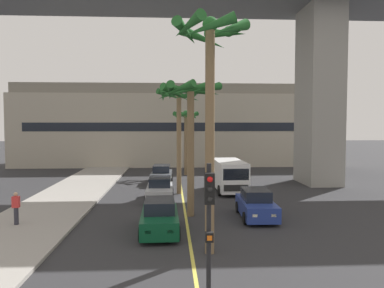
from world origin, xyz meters
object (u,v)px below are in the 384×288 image
Objects in this scene: car_queue_front at (256,205)px; pedestrian_far_along at (16,208)px; palm_tree_farthest_median at (191,105)px; car_queue_third at (162,175)px; traffic_light_median_near at (209,224)px; palm_tree_mid_median at (179,106)px; delivery_van at (229,175)px; car_queue_fourth at (160,217)px; car_queue_second at (160,190)px; palm_tree_near_median at (186,123)px; palm_tree_far_median at (211,64)px.

pedestrian_far_along is (-12.34, -1.22, 0.28)m from car_queue_front.
car_queue_third is at bearing 99.51° from palm_tree_farthest_median.
traffic_light_median_near is 0.53× the size of palm_tree_mid_median.
delivery_van is (-0.26, 7.83, 0.57)m from car_queue_front.
car_queue_third and car_queue_fourth have the same top height.
car_queue_second is 0.64× the size of palm_tree_near_median.
car_queue_front is 7.27m from car_queue_second.
palm_tree_far_median reaches higher than car_queue_second.
car_queue_front is 18.10m from palm_tree_near_median.
traffic_light_median_near is at bearing -83.93° from car_queue_second.
palm_tree_near_median is at bearing 85.00° from palm_tree_mid_median.
pedestrian_far_along is at bearing 131.38° from traffic_light_median_near.
car_queue_second is 0.55× the size of palm_tree_farthest_median.
palm_tree_farthest_median is at bearing -114.47° from delivery_van.
car_queue_front is at bearing 25.54° from car_queue_fourth.
delivery_van reaches higher than car_queue_front.
car_queue_second is at bearing 41.20° from pedestrian_far_along.
car_queue_fourth is at bearing 99.82° from traffic_light_median_near.
palm_tree_far_median is at bearing -85.71° from palm_tree_farthest_median.
palm_tree_far_median is at bearing -119.79° from car_queue_front.
traffic_light_median_near is (1.48, -8.53, 1.99)m from car_queue_fourth.
car_queue_second is 7.34m from car_queue_fourth.
palm_tree_far_median reaches higher than traffic_light_median_near.
traffic_light_median_near reaches higher than delivery_van.
car_queue_front is 9.19m from palm_tree_far_median.
car_queue_fourth is at bearing -95.80° from palm_tree_near_median.
car_queue_fourth is 0.78× the size of delivery_van.
palm_tree_mid_median reaches higher than delivery_van.
car_queue_third is 12.84m from palm_tree_farthest_median.
car_queue_second is (-5.41, 4.86, 0.00)m from car_queue_front.
palm_tree_mid_median is 0.84× the size of palm_tree_far_median.
palm_tree_farthest_median is at bearing -66.43° from car_queue_second.
car_queue_front is at bearing -60.89° from palm_tree_mid_median.
traffic_light_median_near is at bearing -108.67° from car_queue_front.
car_queue_fourth is at bearing -88.90° from car_queue_third.
palm_tree_far_median is (-2.84, -13.25, 6.18)m from delivery_van.
car_queue_third is 7.56m from palm_tree_mid_median.
palm_tree_mid_median reaches higher than traffic_light_median_near.
palm_tree_farthest_median is 10.37m from pedestrian_far_along.
traffic_light_median_near is 0.45× the size of palm_tree_far_median.
car_queue_third is 0.64× the size of palm_tree_near_median.
palm_tree_near_median reaches higher than pedestrian_far_along.
pedestrian_far_along is at bearing -168.28° from palm_tree_farthest_median.
palm_tree_near_median reaches higher than traffic_light_median_near.
palm_tree_farthest_median is at bearing 89.18° from traffic_light_median_near.
palm_tree_farthest_median is (-3.29, -7.23, 4.91)m from delivery_van.
pedestrian_far_along is (-8.63, 9.79, -1.72)m from traffic_light_median_near.
palm_tree_mid_median reaches higher than palm_tree_near_median.
palm_tree_mid_median is at bearing 119.11° from car_queue_front.
delivery_van is at bearing 91.93° from car_queue_front.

